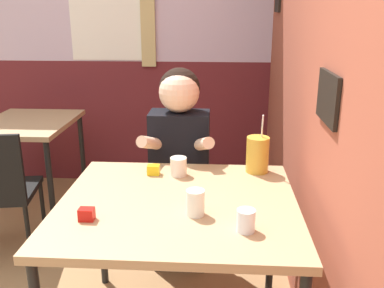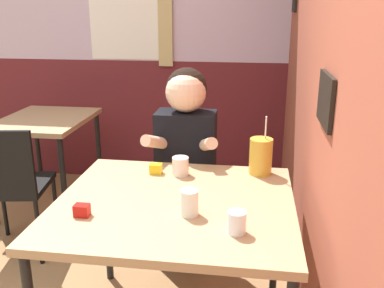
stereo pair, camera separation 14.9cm
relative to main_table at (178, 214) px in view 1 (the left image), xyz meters
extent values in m
cube|color=#9E4C38|center=(0.63, 0.77, 0.67)|extent=(0.06, 4.42, 2.70)
cube|color=black|center=(0.59, -0.02, 0.53)|extent=(0.02, 0.29, 0.20)
cube|color=maroon|center=(-0.69, 2.01, -0.13)|extent=(5.58, 0.06, 1.10)
cube|color=white|center=(-0.79, 1.97, 0.87)|extent=(0.60, 0.01, 0.88)
cube|color=tan|center=(-0.43, 1.96, 0.87)|extent=(0.12, 0.02, 0.98)
cube|color=tan|center=(0.00, 0.00, 0.04)|extent=(1.03, 0.94, 0.04)
cylinder|color=black|center=(-0.48, 0.43, -0.33)|extent=(0.04, 0.04, 0.70)
cylinder|color=black|center=(0.48, 0.43, -0.33)|extent=(0.04, 0.04, 0.70)
cube|color=tan|center=(-1.25, 1.30, 0.04)|extent=(0.64, 0.79, 0.04)
cylinder|color=black|center=(-0.97, 0.94, -0.33)|extent=(0.04, 0.04, 0.70)
cylinder|color=black|center=(-1.53, 1.65, -0.33)|extent=(0.04, 0.04, 0.70)
cylinder|color=black|center=(-0.97, 1.65, -0.33)|extent=(0.04, 0.04, 0.70)
cube|color=black|center=(-1.16, 0.66, -0.22)|extent=(0.46, 0.46, 0.04)
cylinder|color=black|center=(-1.01, 0.87, -0.46)|extent=(0.03, 0.03, 0.44)
cylinder|color=black|center=(-0.95, 0.51, -0.46)|extent=(0.03, 0.03, 0.44)
cube|color=black|center=(-0.05, 0.65, -0.44)|extent=(0.31, 0.20, 0.47)
cube|color=black|center=(-0.05, 0.65, 0.05)|extent=(0.34, 0.20, 0.51)
sphere|color=black|center=(-0.05, 0.68, 0.43)|extent=(0.23, 0.23, 0.23)
sphere|color=beige|center=(-0.05, 0.65, 0.42)|extent=(0.23, 0.23, 0.23)
cylinder|color=beige|center=(-0.19, 0.51, 0.16)|extent=(0.14, 0.27, 0.15)
cylinder|color=beige|center=(0.09, 0.51, 0.16)|extent=(0.14, 0.27, 0.15)
cylinder|color=gold|center=(0.37, 0.38, 0.15)|extent=(0.11, 0.11, 0.18)
cylinder|color=white|center=(0.39, 0.38, 0.29)|extent=(0.01, 0.04, 0.14)
cylinder|color=silver|center=(0.28, -0.24, 0.10)|extent=(0.07, 0.07, 0.09)
cylinder|color=silver|center=(0.08, -0.12, 0.11)|extent=(0.07, 0.07, 0.11)
cylinder|color=silver|center=(-0.02, 0.30, 0.11)|extent=(0.08, 0.08, 0.09)
cube|color=#B7140F|center=(-0.34, -0.20, 0.09)|extent=(0.06, 0.04, 0.05)
cube|color=yellow|center=(-0.15, 0.30, 0.09)|extent=(0.06, 0.04, 0.05)
camera|label=1|loc=(0.17, -1.69, 0.86)|focal=40.00mm
camera|label=2|loc=(0.32, -1.67, 0.86)|focal=40.00mm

